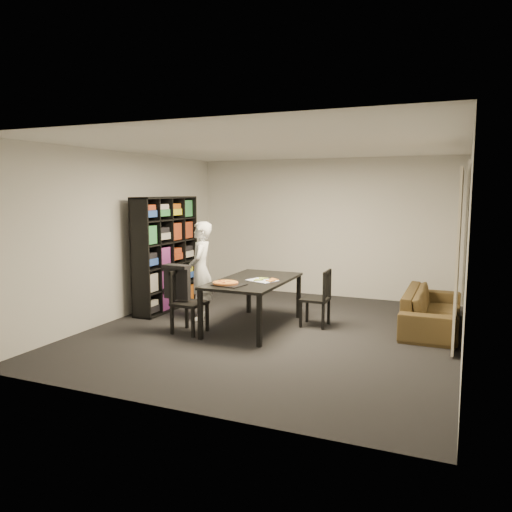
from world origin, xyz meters
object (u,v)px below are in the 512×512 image
at_px(chair_left, 184,297).
at_px(dining_table, 253,284).
at_px(chair_right, 320,294).
at_px(person, 201,271).
at_px(baking_tray, 229,285).
at_px(sofa, 432,309).
at_px(bookshelf, 166,254).
at_px(pepperoni_pizza, 225,283).

bearing_deg(chair_left, dining_table, -49.34).
relative_size(chair_right, person, 0.55).
xyz_separation_m(chair_left, chair_right, (1.70, 1.04, -0.03)).
distance_m(dining_table, baking_tray, 0.56).
xyz_separation_m(chair_left, baking_tray, (0.68, 0.05, 0.22)).
bearing_deg(sofa, chair_left, 115.97).
distance_m(chair_right, baking_tray, 1.43).
bearing_deg(baking_tray, bookshelf, 148.16).
height_order(chair_right, person, person).
distance_m(bookshelf, chair_left, 1.56).
height_order(person, baking_tray, person).
xyz_separation_m(bookshelf, chair_right, (2.71, -0.07, -0.47)).
xyz_separation_m(bookshelf, chair_left, (1.01, -1.10, -0.44)).
height_order(pepperoni_pizza, sofa, pepperoni_pizza).
distance_m(baking_tray, sofa, 3.00).
height_order(chair_right, baking_tray, chair_right).
bearing_deg(baking_tray, chair_left, -175.59).
bearing_deg(bookshelf, chair_right, -1.39).
distance_m(dining_table, pepperoni_pizza, 0.56).
relative_size(bookshelf, chair_left, 2.13).
bearing_deg(chair_left, person, 16.03).
relative_size(chair_left, person, 0.58).
xyz_separation_m(dining_table, person, (-0.96, 0.16, 0.11)).
xyz_separation_m(chair_left, person, (-0.15, 0.75, 0.26)).
height_order(person, pepperoni_pizza, person).
bearing_deg(chair_left, chair_right, -53.98).
bearing_deg(chair_right, pepperoni_pizza, -49.00).
relative_size(dining_table, chair_left, 1.93).
relative_size(chair_left, pepperoni_pizza, 2.54).
bearing_deg(sofa, baking_tray, 120.81).
bearing_deg(sofa, chair_right, 109.26).
bearing_deg(pepperoni_pizza, sofa, 29.90).
height_order(bookshelf, sofa, bookshelf).
height_order(chair_left, person, person).
relative_size(chair_left, baking_tray, 2.23).
distance_m(chair_left, baking_tray, 0.72).
relative_size(chair_left, chair_right, 1.05).
xyz_separation_m(dining_table, baking_tray, (-0.13, -0.54, 0.07)).
bearing_deg(bookshelf, pepperoni_pizza, -32.43).
bearing_deg(pepperoni_pizza, dining_table, 69.51).
xyz_separation_m(chair_right, baking_tray, (-1.01, -0.98, 0.24)).
bearing_deg(baking_tray, pepperoni_pizza, 165.20).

